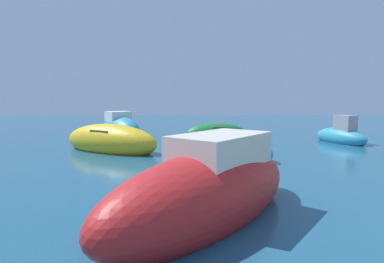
# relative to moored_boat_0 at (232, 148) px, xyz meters

# --- Properties ---
(moored_boat_0) EXTENTS (3.29, 3.86, 1.12)m
(moored_boat_0) POSITION_rel_moored_boat_0_xyz_m (0.00, 0.00, 0.00)
(moored_boat_0) COLOR teal
(moored_boat_0) RESTS_ON ground
(moored_boat_1) EXTENTS (5.05, 3.91, 1.51)m
(moored_boat_1) POSITION_rel_moored_boat_0_xyz_m (-5.11, 1.30, 0.11)
(moored_boat_1) COLOR gold
(moored_boat_1) RESTS_ON ground
(moored_boat_4) EXTENTS (2.07, 3.27, 1.64)m
(moored_boat_4) POSITION_rel_moored_boat_0_xyz_m (6.15, 3.65, 0.06)
(moored_boat_4) COLOR teal
(moored_boat_4) RESTS_ON ground
(moored_boat_5) EXTENTS (4.69, 5.17, 1.91)m
(moored_boat_5) POSITION_rel_moored_boat_0_xyz_m (-1.33, -6.19, 0.21)
(moored_boat_5) COLOR #B21E1E
(moored_boat_5) RESTS_ON ground
(moored_boat_7) EXTENTS (3.66, 1.88, 1.16)m
(moored_boat_7) POSITION_rel_moored_boat_0_xyz_m (-0.14, 5.17, 0.01)
(moored_boat_7) COLOR #197233
(moored_boat_7) RESTS_ON ground
(moored_boat_8) EXTENTS (3.71, 4.39, 1.83)m
(moored_boat_8) POSITION_rel_moored_boat_0_xyz_m (-5.89, 6.80, 0.18)
(moored_boat_8) COLOR teal
(moored_boat_8) RESTS_ON ground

